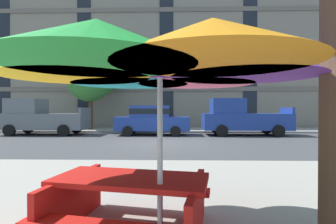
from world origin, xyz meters
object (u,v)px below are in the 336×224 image
(pickup_blue, at_px, (241,118))
(street_tree_left, at_px, (93,77))
(patio_umbrella, at_px, (160,60))
(sedan_blue, at_px, (152,119))
(picnic_table, at_px, (131,200))
(pickup_gray, at_px, (41,118))

(pickup_blue, xyz_separation_m, street_tree_left, (-9.93, 3.05, 2.90))
(pickup_blue, height_order, patio_umbrella, patio_umbrella)
(pickup_blue, distance_m, patio_umbrella, 13.41)
(sedan_blue, height_order, patio_umbrella, patio_umbrella)
(pickup_blue, bearing_deg, patio_umbrella, -108.23)
(pickup_blue, distance_m, street_tree_left, 10.79)
(sedan_blue, bearing_deg, picnic_table, -86.14)
(pickup_gray, relative_size, picnic_table, 2.49)
(pickup_gray, relative_size, street_tree_left, 0.88)
(pickup_gray, bearing_deg, picnic_table, -58.39)
(sedan_blue, bearing_deg, street_tree_left, 146.12)
(sedan_blue, height_order, street_tree_left, street_tree_left)
(patio_umbrella, bearing_deg, pickup_gray, 122.25)
(street_tree_left, xyz_separation_m, patio_umbrella, (5.75, -15.75, -1.83))
(pickup_blue, xyz_separation_m, picnic_table, (-4.55, -12.43, -0.54))
(pickup_gray, bearing_deg, street_tree_left, 53.39)
(patio_umbrella, bearing_deg, sedan_blue, 95.42)
(street_tree_left, bearing_deg, pickup_gray, -126.61)
(pickup_blue, bearing_deg, sedan_blue, -180.00)
(pickup_gray, height_order, picnic_table, pickup_gray)
(pickup_blue, height_order, picnic_table, pickup_blue)
(sedan_blue, height_order, picnic_table, sedan_blue)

